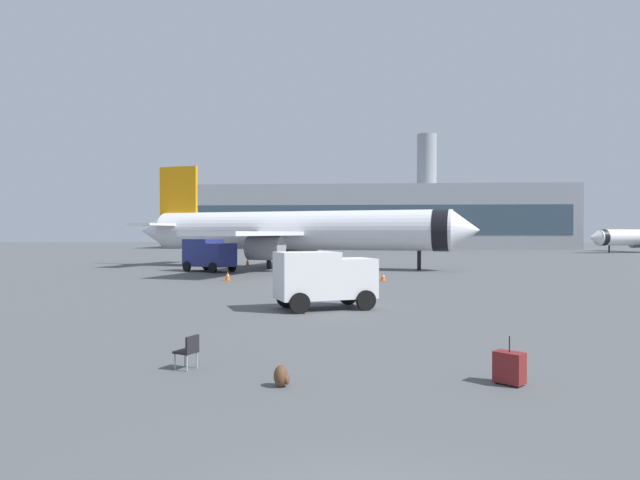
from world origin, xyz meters
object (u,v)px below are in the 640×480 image
(rolling_suitcase, at_px, (509,367))
(safety_cone_near, at_px, (228,276))
(safety_cone_mid, at_px, (248,262))
(service_truck, at_px, (209,254))
(cargo_van, at_px, (324,277))
(airplane_at_gate, at_px, (295,231))
(safety_cone_far, at_px, (383,277))
(traveller_backpack, at_px, (282,376))
(gate_chair, at_px, (188,350))

(rolling_suitcase, bearing_deg, safety_cone_near, 115.51)
(safety_cone_mid, relative_size, rolling_suitcase, 0.72)
(service_truck, height_order, cargo_van, service_truck)
(airplane_at_gate, height_order, safety_cone_far, airplane_at_gate)
(traveller_backpack, bearing_deg, cargo_van, 88.94)
(rolling_suitcase, xyz_separation_m, gate_chair, (-7.71, 0.91, 0.11))
(airplane_at_gate, xyz_separation_m, cargo_van, (4.54, -29.49, -2.21))
(safety_cone_mid, xyz_separation_m, traveller_backpack, (9.72, -45.58, -0.16))
(airplane_at_gate, relative_size, service_truck, 6.76)
(airplane_at_gate, xyz_separation_m, gate_chair, (1.74, -40.76, -3.16))
(service_truck, relative_size, gate_chair, 6.08)
(cargo_van, xyz_separation_m, traveller_backpack, (-0.24, -12.69, -1.22))
(gate_chair, bearing_deg, cargo_van, 76.06)
(airplane_at_gate, relative_size, cargo_van, 7.31)
(safety_cone_mid, relative_size, safety_cone_far, 1.30)
(cargo_van, bearing_deg, gate_chair, -103.94)
(service_truck, xyz_separation_m, safety_cone_near, (3.87, -9.24, -1.28))
(rolling_suitcase, distance_m, gate_chair, 7.76)
(cargo_van, bearing_deg, safety_cone_mid, 106.85)
(safety_cone_near, bearing_deg, safety_cone_mid, 96.76)
(service_truck, distance_m, safety_cone_near, 10.10)
(airplane_at_gate, relative_size, safety_cone_near, 52.66)
(airplane_at_gate, height_order, cargo_van, airplane_at_gate)
(safety_cone_far, bearing_deg, service_truck, 149.67)
(service_truck, relative_size, traveller_backpack, 10.88)
(safety_cone_near, relative_size, traveller_backpack, 1.40)
(cargo_van, bearing_deg, traveller_backpack, -91.06)
(airplane_at_gate, relative_size, rolling_suitcase, 32.12)
(cargo_van, distance_m, safety_cone_mid, 34.38)
(safety_cone_near, distance_m, safety_cone_mid, 18.64)
(safety_cone_near, height_order, traveller_backpack, safety_cone_near)
(service_truck, relative_size, safety_cone_mid, 6.56)
(airplane_at_gate, height_order, service_truck, airplane_at_gate)
(service_truck, xyz_separation_m, cargo_van, (11.63, -23.62, -0.16))
(safety_cone_far, bearing_deg, safety_cone_mid, 126.49)
(cargo_van, distance_m, safety_cone_far, 15.25)
(safety_cone_mid, bearing_deg, cargo_van, -73.15)
(safety_cone_near, xyz_separation_m, rolling_suitcase, (12.67, -26.56, 0.06))
(safety_cone_near, xyz_separation_m, safety_cone_far, (11.17, 0.44, -0.03))
(service_truck, xyz_separation_m, traveller_backpack, (11.40, -36.31, -1.37))
(service_truck, bearing_deg, gate_chair, -75.79)
(safety_cone_far, relative_size, rolling_suitcase, 0.56)
(rolling_suitcase, relative_size, gate_chair, 1.28)
(airplane_at_gate, xyz_separation_m, rolling_suitcase, (9.45, -41.67, -3.27))
(service_truck, bearing_deg, safety_cone_near, -67.28)
(safety_cone_far, bearing_deg, safety_cone_near, -177.75)
(service_truck, xyz_separation_m, gate_chair, (8.84, -34.89, -1.11))
(safety_cone_far, distance_m, traveller_backpack, 27.75)
(safety_cone_far, bearing_deg, cargo_van, -102.95)
(safety_cone_near, relative_size, safety_cone_far, 1.09)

